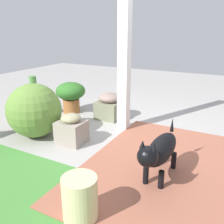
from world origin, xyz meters
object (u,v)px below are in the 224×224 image
object	(u,v)px
stone_planter_nearest	(109,106)
terracotta_pot_broad	(71,94)
terracotta_pot_tall	(35,102)
dog	(160,151)
round_shrub	(34,111)
ceramic_urn	(80,199)
stone_planter_mid	(71,130)
porch_pillar	(124,60)

from	to	relation	value
stone_planter_nearest	terracotta_pot_broad	world-z (taller)	terracotta_pot_broad
terracotta_pot_tall	dog	distance (m)	2.70
terracotta_pot_broad	round_shrub	bearing A→B (deg)	100.20
stone_planter_nearest	round_shrub	world-z (taller)	round_shrub
terracotta_pot_tall	ceramic_urn	distance (m)	2.76
stone_planter_mid	terracotta_pot_tall	bearing A→B (deg)	-25.38
porch_pillar	stone_planter_mid	bearing A→B (deg)	62.72
stone_planter_mid	terracotta_pot_tall	xyz separation A→B (m)	(1.23, -0.58, 0.07)
stone_planter_mid	terracotta_pot_broad	distance (m)	1.34
stone_planter_mid	ceramic_urn	xyz separation A→B (m)	(-0.93, 1.13, -0.00)
terracotta_pot_tall	dog	bearing A→B (deg)	161.10
porch_pillar	stone_planter_nearest	bearing A→B (deg)	-37.79
terracotta_pot_broad	terracotta_pot_tall	xyz separation A→B (m)	(0.43, 0.48, -0.09)
stone_planter_nearest	ceramic_urn	distance (m)	2.43
round_shrub	dog	bearing A→B (deg)	172.94
stone_planter_nearest	dog	bearing A→B (deg)	133.66
stone_planter_nearest	round_shrub	distance (m)	1.31
stone_planter_mid	terracotta_pot_tall	distance (m)	1.36
porch_pillar	terracotta_pot_broad	world-z (taller)	porch_pillar
stone_planter_nearest	dog	size ratio (longest dim) A/B	0.54
stone_planter_nearest	stone_planter_mid	bearing A→B (deg)	90.95
porch_pillar	terracotta_pot_broad	bearing A→B (deg)	-12.97
terracotta_pot_broad	dog	distance (m)	2.51
round_shrub	terracotta_pot_broad	world-z (taller)	round_shrub
porch_pillar	stone_planter_mid	distance (m)	1.24
stone_planter_mid	round_shrub	size ratio (longest dim) A/B	0.54
porch_pillar	ceramic_urn	world-z (taller)	porch_pillar
round_shrub	terracotta_pot_broad	xyz separation A→B (m)	(0.20, -1.11, -0.04)
porch_pillar	terracotta_pot_tall	bearing A→B (deg)	6.99
terracotta_pot_broad	dog	size ratio (longest dim) A/B	0.68
terracotta_pot_tall	ceramic_urn	size ratio (longest dim) A/B	1.88
stone_planter_nearest	terracotta_pot_broad	xyz separation A→B (m)	(0.78, 0.05, 0.13)
terracotta_pot_broad	terracotta_pot_tall	size ratio (longest dim) A/B	0.79
round_shrub	terracotta_pot_broad	size ratio (longest dim) A/B	1.36
round_shrub	terracotta_pot_tall	xyz separation A→B (m)	(0.63, -0.64, -0.12)
ceramic_urn	stone_planter_nearest	bearing A→B (deg)	-67.08
terracotta_pot_tall	dog	size ratio (longest dim) A/B	0.86
stone_planter_mid	terracotta_pot_broad	xyz separation A→B (m)	(0.80, -1.06, 0.15)
dog	ceramic_urn	world-z (taller)	dog
dog	round_shrub	bearing A→B (deg)	-7.06
porch_pillar	stone_planter_nearest	distance (m)	1.00
dog	ceramic_urn	size ratio (longest dim) A/B	2.17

